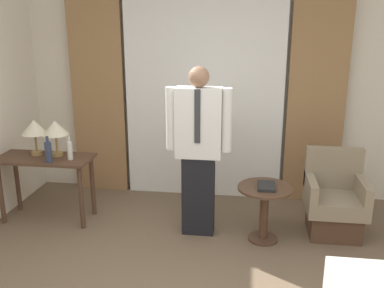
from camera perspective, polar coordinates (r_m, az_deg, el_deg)
name	(u,v)px	position (r m, az deg, el deg)	size (l,w,h in m)	color
wall_back	(205,87)	(5.28, 1.73, 7.59)	(10.00, 0.06, 2.70)	silver
curtain_sheer_center	(204,94)	(5.16, 1.57, 6.72)	(1.90, 0.06, 2.58)	white
curtain_drape_left	(98,91)	(5.46, -12.43, 6.88)	(0.66, 0.06, 2.58)	#997047
curtain_drape_right	(317,96)	(5.19, 16.29, 6.12)	(0.66, 0.06, 2.58)	#997047
desk	(46,169)	(4.92, -18.93, -3.15)	(1.03, 0.46, 0.72)	#4C3323
table_lamp_left	(34,128)	(4.91, -20.28, 1.98)	(0.28, 0.28, 0.39)	#9E7F47
table_lamp_right	(55,129)	(4.80, -17.76, 1.91)	(0.28, 0.28, 0.39)	#9E7F47
bottle_near_edge	(70,150)	(4.68, -15.98, -0.79)	(0.06, 0.06, 0.25)	silver
bottle_by_lamp	(48,152)	(4.66, -18.61, -0.96)	(0.07, 0.07, 0.28)	#2D3851
person	(199,146)	(4.24, 0.88, -0.33)	(0.65, 0.21, 1.73)	black
armchair	(334,203)	(4.69, 18.42, -7.49)	(0.59, 0.57, 0.87)	#4C3323
side_table	(264,204)	(4.34, 9.64, -7.94)	(0.54, 0.54, 0.57)	#4C3323
book	(266,186)	(4.25, 9.90, -5.56)	(0.17, 0.25, 0.03)	black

